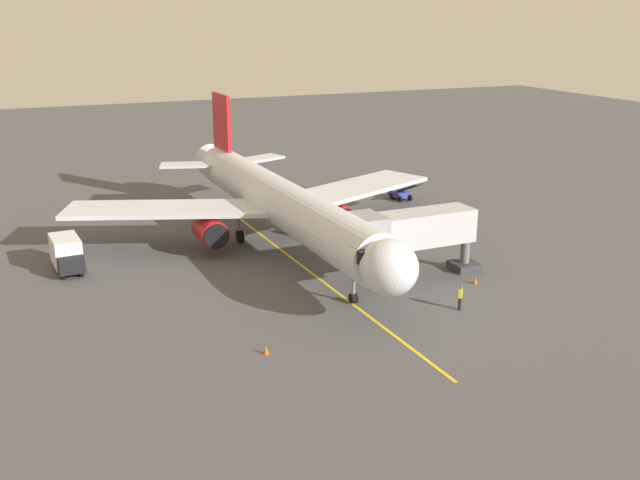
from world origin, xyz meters
TOP-DOWN VIEW (x-y plane):
  - ground_plane at (0.00, 0.00)m, footprint 220.00×220.00m
  - apron_lead_in_line at (1.00, 6.54)m, footprint 1.21×39.99m
  - airplane at (1.00, 0.26)m, footprint 34.80×40.27m
  - jet_bridge at (-4.63, 11.41)m, footprint 11.44×3.27m
  - ground_crew_marshaller at (-5.39, 18.00)m, footprint 0.45×0.47m
  - belt_loader_near_nose at (-16.71, -10.30)m, footprint 1.78×4.67m
  - box_truck_portside at (18.11, -0.69)m, footprint 2.25×4.72m
  - safety_cone_nose_left at (-9.25, 14.22)m, footprint 0.32×0.32m
  - safety_cone_nose_right at (8.83, 19.14)m, footprint 0.32×0.32m

SIDE VIEW (x-z plane):
  - ground_plane at x=0.00m, z-range 0.00..0.00m
  - apron_lead_in_line at x=1.00m, z-range 0.00..0.01m
  - safety_cone_nose_left at x=-9.25m, z-range 0.00..0.55m
  - safety_cone_nose_right at x=8.83m, z-range 0.00..0.55m
  - belt_loader_near_nose at x=-16.71m, z-range -0.45..1.88m
  - ground_crew_marshaller at x=-5.39m, z-range 0.03..1.74m
  - box_truck_portside at x=18.11m, z-range 0.08..2.70m
  - jet_bridge at x=-4.63m, z-range 1.06..6.46m
  - airplane at x=1.00m, z-range -1.75..9.75m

